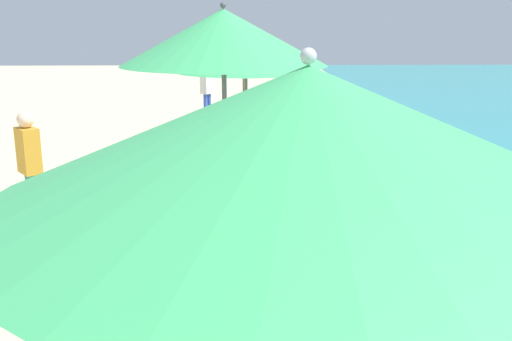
% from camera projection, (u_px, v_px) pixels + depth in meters
% --- Properties ---
extents(umbrella_second, '(2.40, 2.40, 2.68)m').
position_uv_depth(umbrella_second, '(307.00, 135.00, 2.12)').
color(umbrella_second, silver).
rests_on(umbrella_second, ground).
extents(umbrella_third, '(2.05, 2.05, 2.95)m').
position_uv_depth(umbrella_third, '(224.00, 38.00, 5.70)').
color(umbrella_third, '#4C4C51').
rests_on(umbrella_third, ground).
extents(lounger_third_shoreside, '(1.46, 0.81, 0.71)m').
position_uv_depth(lounger_third_shoreside, '(293.00, 222.00, 7.22)').
color(lounger_third_shoreside, blue).
rests_on(lounger_third_shoreside, ground).
extents(lounger_third_inland, '(1.50, 0.90, 0.68)m').
position_uv_depth(lounger_third_inland, '(307.00, 304.00, 5.16)').
color(lounger_third_inland, blue).
rests_on(lounger_third_inland, ground).
extents(umbrella_fourth, '(2.29, 2.29, 2.53)m').
position_uv_depth(umbrella_fourth, '(246.00, 56.00, 9.37)').
color(umbrella_fourth, '#4C4C51').
rests_on(umbrella_fourth, ground).
extents(lounger_fourth_shoreside, '(1.24, 0.65, 0.55)m').
position_uv_depth(lounger_fourth_shoreside, '(282.00, 157.00, 10.94)').
color(lounger_fourth_shoreside, blue).
rests_on(lounger_fourth_shoreside, ground).
extents(lounger_fourth_inland, '(1.43, 0.78, 0.51)m').
position_uv_depth(lounger_fourth_inland, '(310.00, 193.00, 8.78)').
color(lounger_fourth_inland, white).
rests_on(lounger_fourth_inland, ground).
extents(umbrella_farthest, '(2.49, 2.49, 2.78)m').
position_uv_depth(umbrella_farthest, '(243.00, 37.00, 12.71)').
color(umbrella_farthest, olive).
rests_on(umbrella_farthest, ground).
extents(lounger_farthest_shoreside, '(1.49, 0.91, 0.59)m').
position_uv_depth(lounger_farthest_shoreside, '(280.00, 125.00, 14.51)').
color(lounger_farthest_shoreside, blue).
rests_on(lounger_farthest_shoreside, ground).
extents(lounger_farthest_inland, '(1.35, 0.73, 0.59)m').
position_uv_depth(lounger_farthest_inland, '(265.00, 144.00, 12.20)').
color(lounger_farthest_inland, blue).
rests_on(lounger_farthest_inland, ground).
extents(person_walking_near, '(0.40, 0.42, 1.63)m').
position_uv_depth(person_walking_near, '(29.00, 160.00, 7.71)').
color(person_walking_near, '#3F9972').
rests_on(person_walking_near, ground).
extents(person_walking_mid, '(0.38, 0.42, 1.77)m').
position_uv_depth(person_walking_mid, '(207.00, 86.00, 15.62)').
color(person_walking_mid, '#334CB2').
rests_on(person_walking_mid, ground).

